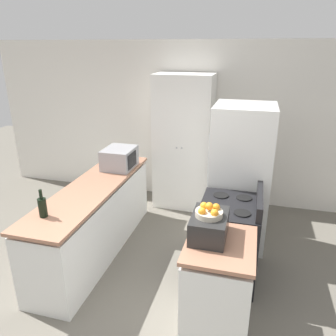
{
  "coord_description": "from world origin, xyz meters",
  "views": [
    {
      "loc": [
        1.02,
        -1.98,
        2.5
      ],
      "look_at": [
        0.0,
        1.77,
        1.05
      ],
      "focal_mm": 35.0,
      "sensor_mm": 36.0,
      "label": 1
    }
  ],
  "objects_px": {
    "refrigerator": "(240,177)",
    "pantry_cabinet": "(183,143)",
    "toaster_oven": "(209,226)",
    "fruit_bowl": "(209,212)",
    "wine_bottle": "(43,207)",
    "stove": "(228,240)",
    "microwave": "(120,158)"
  },
  "relations": [
    {
      "from": "stove",
      "to": "toaster_oven",
      "type": "bearing_deg",
      "value": -101.31
    },
    {
      "from": "pantry_cabinet",
      "to": "wine_bottle",
      "type": "xyz_separation_m",
      "value": [
        -0.87,
        -2.44,
        -0.04
      ]
    },
    {
      "from": "refrigerator",
      "to": "toaster_oven",
      "type": "distance_m",
      "value": 1.51
    },
    {
      "from": "wine_bottle",
      "to": "pantry_cabinet",
      "type": "bearing_deg",
      "value": 70.24
    },
    {
      "from": "microwave",
      "to": "wine_bottle",
      "type": "bearing_deg",
      "value": -96.92
    },
    {
      "from": "refrigerator",
      "to": "microwave",
      "type": "xyz_separation_m",
      "value": [
        -1.64,
        -0.06,
        0.13
      ]
    },
    {
      "from": "refrigerator",
      "to": "fruit_bowl",
      "type": "xyz_separation_m",
      "value": [
        -0.19,
        -1.51,
        0.24
      ]
    },
    {
      "from": "microwave",
      "to": "wine_bottle",
      "type": "distance_m",
      "value": 1.51
    },
    {
      "from": "refrigerator",
      "to": "wine_bottle",
      "type": "distance_m",
      "value": 2.4
    },
    {
      "from": "pantry_cabinet",
      "to": "refrigerator",
      "type": "height_order",
      "value": "pantry_cabinet"
    },
    {
      "from": "refrigerator",
      "to": "fruit_bowl",
      "type": "height_order",
      "value": "refrigerator"
    },
    {
      "from": "refrigerator",
      "to": "microwave",
      "type": "distance_m",
      "value": 1.65
    },
    {
      "from": "stove",
      "to": "toaster_oven",
      "type": "relative_size",
      "value": 2.4
    },
    {
      "from": "refrigerator",
      "to": "toaster_oven",
      "type": "xyz_separation_m",
      "value": [
        -0.18,
        -1.49,
        0.09
      ]
    },
    {
      "from": "stove",
      "to": "microwave",
      "type": "height_order",
      "value": "microwave"
    },
    {
      "from": "microwave",
      "to": "fruit_bowl",
      "type": "xyz_separation_m",
      "value": [
        1.45,
        -1.45,
        0.12
      ]
    },
    {
      "from": "toaster_oven",
      "to": "fruit_bowl",
      "type": "relative_size",
      "value": 1.87
    },
    {
      "from": "microwave",
      "to": "fruit_bowl",
      "type": "relative_size",
      "value": 2.0
    },
    {
      "from": "toaster_oven",
      "to": "fruit_bowl",
      "type": "height_order",
      "value": "fruit_bowl"
    },
    {
      "from": "pantry_cabinet",
      "to": "fruit_bowl",
      "type": "xyz_separation_m",
      "value": [
        0.76,
        -2.39,
        0.11
      ]
    },
    {
      "from": "refrigerator",
      "to": "microwave",
      "type": "bearing_deg",
      "value": -177.77
    },
    {
      "from": "refrigerator",
      "to": "pantry_cabinet",
      "type": "bearing_deg",
      "value": 137.26
    },
    {
      "from": "pantry_cabinet",
      "to": "toaster_oven",
      "type": "distance_m",
      "value": 2.49
    },
    {
      "from": "microwave",
      "to": "fruit_bowl",
      "type": "bearing_deg",
      "value": -44.91
    },
    {
      "from": "stove",
      "to": "microwave",
      "type": "xyz_separation_m",
      "value": [
        -1.59,
        0.74,
        0.59
      ]
    },
    {
      "from": "refrigerator",
      "to": "toaster_oven",
      "type": "height_order",
      "value": "refrigerator"
    },
    {
      "from": "pantry_cabinet",
      "to": "microwave",
      "type": "relative_size",
      "value": 4.45
    },
    {
      "from": "microwave",
      "to": "toaster_oven",
      "type": "distance_m",
      "value": 2.04
    },
    {
      "from": "stove",
      "to": "fruit_bowl",
      "type": "xyz_separation_m",
      "value": [
        -0.14,
        -0.71,
        0.7
      ]
    },
    {
      "from": "stove",
      "to": "refrigerator",
      "type": "bearing_deg",
      "value": 86.66
    },
    {
      "from": "microwave",
      "to": "toaster_oven",
      "type": "bearing_deg",
      "value": -44.48
    },
    {
      "from": "pantry_cabinet",
      "to": "toaster_oven",
      "type": "height_order",
      "value": "pantry_cabinet"
    }
  ]
}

